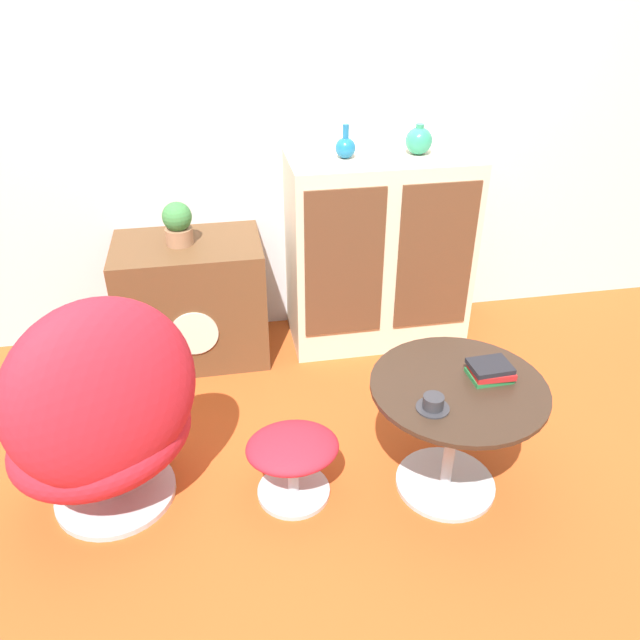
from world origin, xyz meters
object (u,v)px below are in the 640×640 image
sideboard (378,251)px  vase_inner_left (419,141)px  teacup (433,404)px  book_stack (490,371)px  vase_leftmost (345,147)px  tv_console (193,300)px  egg_chair (103,417)px  coffee_table (454,419)px  potted_plant (178,223)px  ottoman (293,455)px

sideboard → vase_inner_left: vase_inner_left is taller
teacup → book_stack: size_ratio=0.74×
vase_inner_left → teacup: size_ratio=1.23×
vase_leftmost → vase_inner_left: (0.35, -0.00, 0.01)m
tv_console → vase_leftmost: 1.06m
egg_chair → coffee_table: 1.26m
potted_plant → teacup: potted_plant is taller
sideboard → teacup: (-0.15, -1.26, 0.02)m
book_stack → potted_plant: bearing=134.7°
vase_inner_left → teacup: bearing=-104.1°
ottoman → vase_leftmost: 1.44m
vase_inner_left → potted_plant: 1.20m
sideboard → book_stack: 1.13m
sideboard → potted_plant: (-0.98, -0.01, 0.23)m
vase_leftmost → vase_inner_left: vase_leftmost is taller
potted_plant → teacup: 1.52m
vase_inner_left → book_stack: size_ratio=0.91×
egg_chair → vase_inner_left: bearing=35.7°
vase_leftmost → teacup: bearing=-88.3°
vase_leftmost → potted_plant: size_ratio=0.76×
coffee_table → potted_plant: 1.55m
coffee_table → potted_plant: (-0.98, 1.14, 0.39)m
vase_leftmost → egg_chair: bearing=-136.4°
tv_console → teacup: size_ratio=6.19×
egg_chair → vase_leftmost: size_ratio=5.91×
ottoman → vase_leftmost: vase_leftmost is taller
sideboard → vase_inner_left: size_ratio=6.98×
tv_console → coffee_table: bearing=-50.1°
tv_console → teacup: (0.81, -1.25, 0.21)m
tv_console → potted_plant: bearing=178.6°
egg_chair → teacup: bearing=-12.0°
egg_chair → ottoman: 0.70m
sideboard → egg_chair: size_ratio=1.07×
tv_console → egg_chair: 1.06m
sideboard → egg_chair: (-1.26, -1.02, -0.06)m
coffee_table → vase_inner_left: 1.37m
coffee_table → book_stack: book_stack is taller
vase_inner_left → vase_leftmost: bearing=180.0°
vase_leftmost → potted_plant: 0.86m
coffee_table → vase_inner_left: vase_inner_left is taller
sideboard → potted_plant: bearing=-179.2°
vase_leftmost → vase_inner_left: bearing=-0.0°
coffee_table → vase_leftmost: bearing=98.6°
tv_console → ottoman: size_ratio=2.02×
ottoman → teacup: teacup is taller
ottoman → vase_inner_left: bearing=54.4°
vase_inner_left → egg_chair: bearing=-144.3°
potted_plant → vase_inner_left: bearing=0.9°
coffee_table → book_stack: (0.12, 0.02, 0.19)m
sideboard → egg_chair: sideboard is taller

